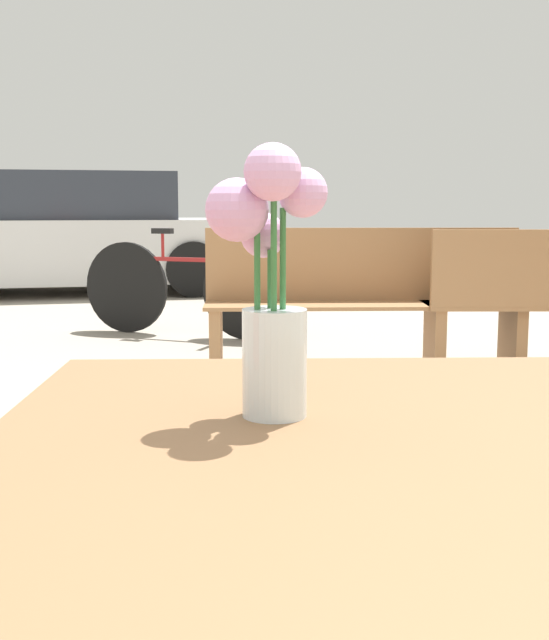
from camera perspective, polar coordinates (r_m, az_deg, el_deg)
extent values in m
cube|color=brown|center=(0.81, 6.53, -10.05)|extent=(0.86, 1.01, 0.03)
cylinder|color=brown|center=(1.35, -11.66, -19.30)|extent=(0.05, 0.05, 0.70)
cylinder|color=brown|center=(1.40, 18.22, -18.41)|extent=(0.05, 0.05, 0.70)
cylinder|color=silver|center=(0.91, 0.00, -3.07)|extent=(0.07, 0.07, 0.12)
cylinder|color=silver|center=(0.91, 0.00, -4.59)|extent=(0.06, 0.06, 0.07)
cylinder|color=#337038|center=(0.90, 0.59, 0.77)|extent=(0.01, 0.01, 0.22)
sphere|color=#CC99C6|center=(0.89, 2.02, 9.05)|extent=(0.06, 0.06, 0.06)
cylinder|color=#337038|center=(0.91, -0.29, -0.60)|extent=(0.01, 0.01, 0.18)
sphere|color=#CC99C6|center=(0.92, -0.82, 6.05)|extent=(0.05, 0.05, 0.05)
cylinder|color=#337038|center=(0.89, -1.23, 0.01)|extent=(0.01, 0.01, 0.20)
sphere|color=#CC99C6|center=(0.88, -2.68, 7.83)|extent=(0.07, 0.07, 0.07)
cylinder|color=#337038|center=(0.88, -0.05, 1.25)|extent=(0.01, 0.01, 0.24)
sphere|color=#CC99C6|center=(0.85, -0.13, 10.48)|extent=(0.06, 0.06, 0.06)
cube|color=#9E7047|center=(4.35, 6.49, 1.07)|extent=(1.76, 0.49, 0.02)
cube|color=#9E7047|center=(4.48, 6.24, 3.99)|extent=(1.73, 0.16, 0.40)
cube|color=#9E7047|center=(4.56, 16.53, -1.73)|extent=(0.08, 0.33, 0.43)
cube|color=#9E7047|center=(4.34, -4.17, -1.91)|extent=(0.08, 0.33, 0.43)
cube|color=#9E7047|center=(4.41, 11.29, -1.88)|extent=(0.09, 0.33, 0.43)
cylinder|color=black|center=(6.28, -10.48, 2.30)|extent=(0.64, 0.35, 0.70)
cylinder|color=black|center=(5.82, -1.95, 1.98)|extent=(0.64, 0.35, 0.70)
cube|color=maroon|center=(6.02, -6.41, 4.30)|extent=(0.83, 0.44, 0.03)
cylinder|color=maroon|center=(6.10, -7.95, 5.31)|extent=(0.02, 0.02, 0.21)
cube|color=black|center=(6.09, -7.97, 6.29)|extent=(0.17, 0.13, 0.04)
cube|color=maroon|center=(5.81, -2.43, 5.76)|extent=(0.24, 0.41, 0.02)
cube|color=silver|center=(9.49, -14.32, 4.89)|extent=(4.39, 2.33, 0.69)
cube|color=#2D333D|center=(9.48, -14.45, 8.52)|extent=(2.50, 1.96, 0.51)
cylinder|color=black|center=(8.68, -5.80, 3.62)|extent=(0.62, 0.25, 0.60)
cylinder|color=black|center=(10.43, -6.94, 4.34)|extent=(0.62, 0.25, 0.60)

